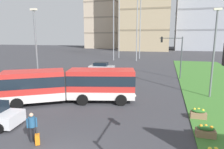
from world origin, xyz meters
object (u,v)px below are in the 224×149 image
streetlight_left (36,47)px  pedestrian_crossing (32,125)px  car_silver_hatch (102,67)px  articulated_bus (71,85)px  apartment_tower_west (104,12)px  flower_planter_1 (206,131)px  flower_planter_2 (198,113)px  traffic_light_far_right (174,50)px  streetlight_median (214,50)px  rolling_suitcase (37,139)px

streetlight_left → pedestrian_crossing: bearing=-56.2°
car_silver_hatch → streetlight_left: size_ratio=0.51×
articulated_bus → apartment_tower_west: size_ratio=0.29×
flower_planter_1 → flower_planter_2: 2.86m
pedestrian_crossing → car_silver_hatch: bearing=99.1°
traffic_light_far_right → streetlight_median: bearing=-69.0°
pedestrian_crossing → streetlight_left: size_ratio=0.20×
rolling_suitcase → streetlight_median: streetlight_median is taller
traffic_light_far_right → streetlight_left: 18.33m
streetlight_left → rolling_suitcase: bearing=-54.9°
flower_planter_2 → streetlight_median: 7.60m
articulated_bus → flower_planter_2: 10.87m
car_silver_hatch → streetlight_left: bearing=-99.6°
car_silver_hatch → flower_planter_1: 24.72m
pedestrian_crossing → streetlight_median: bearing=46.0°
flower_planter_2 → streetlight_median: (1.90, 5.97, 4.30)m
rolling_suitcase → flower_planter_2: (9.18, 6.17, 0.11)m
articulated_bus → flower_planter_1: articulated_bus is taller
streetlight_left → apartment_tower_west: (-21.50, 90.67, 15.25)m
car_silver_hatch → rolling_suitcase: 24.45m
pedestrian_crossing → streetlight_left: bearing=123.8°
flower_planter_1 → streetlight_left: (-15.90, 6.25, 4.44)m
pedestrian_crossing → streetlight_left: streetlight_left is taller
flower_planter_1 → flower_planter_2: same height
flower_planter_1 → flower_planter_2: size_ratio=1.00×
rolling_suitcase → traffic_light_far_right: size_ratio=0.16×
flower_planter_1 → streetlight_left: streetlight_left is taller
articulated_bus → traffic_light_far_right: 16.63m
apartment_tower_west → flower_planter_2: bearing=-68.3°
rolling_suitcase → streetlight_median: (11.08, 12.15, 4.41)m
articulated_bus → car_silver_hatch: 17.09m
flower_planter_1 → traffic_light_far_right: traffic_light_far_right is taller
car_silver_hatch → flower_planter_1: car_silver_hatch is taller
articulated_bus → streetlight_left: (-5.14, 2.35, 3.21)m
flower_planter_2 → traffic_light_far_right: (-1.39, 14.57, 3.66)m
articulated_bus → streetlight_median: bearing=21.3°
pedestrian_crossing → traffic_light_far_right: traffic_light_far_right is taller
streetlight_median → apartment_tower_west: size_ratio=0.21×
flower_planter_1 → streetlight_median: streetlight_median is taller
streetlight_left → apartment_tower_west: size_ratio=0.22×
flower_planter_2 → apartment_tower_west: 103.11m
articulated_bus → pedestrian_crossing: (1.12, -7.01, -0.65)m
pedestrian_crossing → flower_planter_1: bearing=17.9°
articulated_bus → rolling_suitcase: (1.57, -7.21, -1.34)m
rolling_suitcase → flower_planter_2: 11.06m
flower_planter_1 → rolling_suitcase: bearing=-160.1°
flower_planter_2 → streetlight_left: streetlight_left is taller
car_silver_hatch → streetlight_median: size_ratio=0.53×
pedestrian_crossing → rolling_suitcase: 0.85m
articulated_bus → rolling_suitcase: 7.50m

